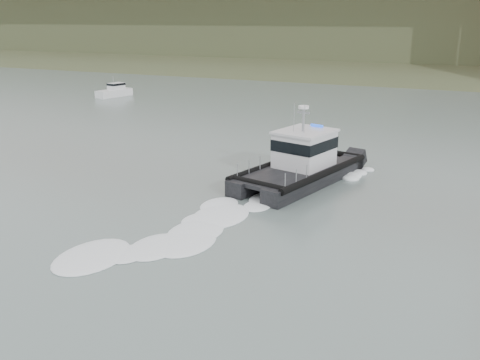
% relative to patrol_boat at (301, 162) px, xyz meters
% --- Properties ---
extents(ground, '(400.00, 400.00, 0.00)m').
position_rel_patrol_boat_xyz_m(ground, '(-1.05, -16.60, -1.34)').
color(ground, slate).
rests_on(ground, ground).
extents(headlands, '(500.00, 105.36, 27.12)m').
position_rel_patrol_boat_xyz_m(headlands, '(-1.05, 108.90, 5.71)').
color(headlands, '#313D23').
rests_on(headlands, ground).
extents(patrol_boat, '(6.45, 11.65, 5.35)m').
position_rel_patrol_boat_xyz_m(patrol_boat, '(0.00, 0.00, 0.00)').
color(patrol_boat, black).
rests_on(patrol_boat, ground).
extents(motorboat, '(2.90, 5.61, 2.94)m').
position_rel_patrol_boat_xyz_m(motorboat, '(-37.11, 27.83, -0.61)').
color(motorboat, silver).
rests_on(motorboat, ground).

